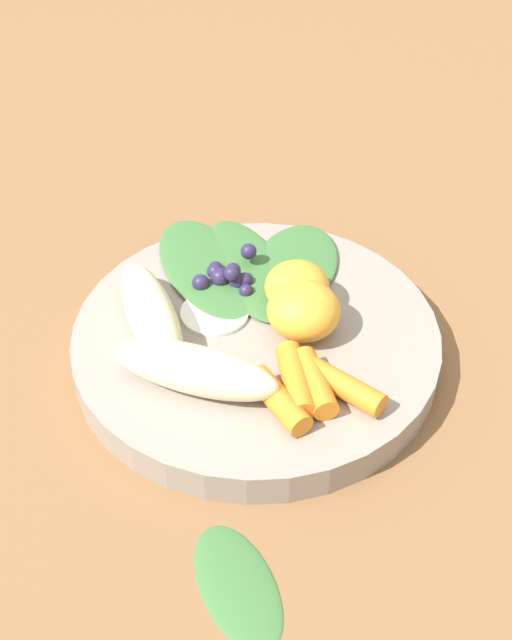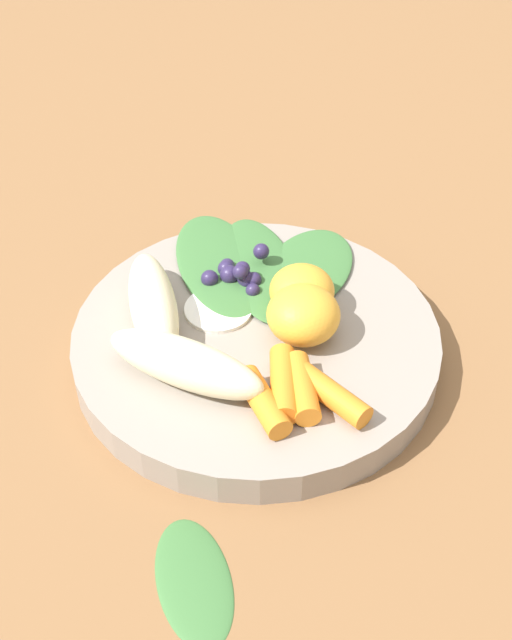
{
  "view_description": "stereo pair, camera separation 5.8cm",
  "coord_description": "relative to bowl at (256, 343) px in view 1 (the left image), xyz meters",
  "views": [
    {
      "loc": [
        -0.32,
        0.29,
        0.42
      ],
      "look_at": [
        0.0,
        0.0,
        0.03
      ],
      "focal_mm": 46.6,
      "sensor_mm": 36.0,
      "label": 1
    },
    {
      "loc": [
        -0.35,
        0.24,
        0.42
      ],
      "look_at": [
        0.0,
        0.0,
        0.03
      ],
      "focal_mm": 46.6,
      "sensor_mm": 36.0,
      "label": 2
    }
  ],
  "objects": [
    {
      "name": "ground_plane",
      "position": [
        0.0,
        0.0,
        -0.01
      ],
      "size": [
        2.4,
        2.4,
        0.0
      ],
      "primitive_type": "plane",
      "color": "brown"
    },
    {
      "name": "banana_peeled_left",
      "position": [
        -0.01,
        0.07,
        0.03
      ],
      "size": [
        0.11,
        0.08,
        0.03
      ],
      "primitive_type": "ellipsoid",
      "rotation": [
        0.0,
        0.0,
        3.65
      ],
      "color": "beige",
      "rests_on": "bowl"
    },
    {
      "name": "banana_peeled_right",
      "position": [
        0.05,
        0.05,
        0.03
      ],
      "size": [
        0.12,
        0.07,
        0.03
      ],
      "primitive_type": "ellipsoid",
      "rotation": [
        0.0,
        0.0,
        2.75
      ],
      "color": "beige",
      "rests_on": "bowl"
    },
    {
      "name": "kale_leaf_stray",
      "position": [
        -0.13,
        0.13,
        -0.01
      ],
      "size": [
        0.09,
        0.07,
        0.01
      ],
      "primitive_type": "ellipsoid",
      "rotation": [
        0.0,
        0.0,
        2.8
      ],
      "color": "#3D7038",
      "rests_on": "ground_plane"
    },
    {
      "name": "kale_leaf_right",
      "position": [
        0.05,
        -0.04,
        0.01
      ],
      "size": [
        0.14,
        0.1,
        0.0
      ],
      "primitive_type": "ellipsoid",
      "rotation": [
        0.0,
        0.0,
        5.89
      ],
      "color": "#3D7038",
      "rests_on": "bowl"
    },
    {
      "name": "bowl",
      "position": [
        0.0,
        0.0,
        0.0
      ],
      "size": [
        0.26,
        0.26,
        0.02
      ],
      "primitive_type": "cylinder",
      "color": "gray",
      "rests_on": "ground_plane"
    },
    {
      "name": "carrot_rear",
      "position": [
        -0.08,
        -0.0,
        0.02
      ],
      "size": [
        0.06,
        0.03,
        0.02
      ],
      "primitive_type": "cylinder",
      "rotation": [
        0.0,
        1.57,
        3.29
      ],
      "color": "orange",
      "rests_on": "bowl"
    },
    {
      "name": "coconut_shred_patch",
      "position": [
        0.03,
        0.01,
        0.01
      ],
      "size": [
        0.05,
        0.05,
        0.0
      ],
      "primitive_type": "cylinder",
      "color": "white",
      "rests_on": "bowl"
    },
    {
      "name": "carrot_front",
      "position": [
        -0.06,
        0.04,
        0.02
      ],
      "size": [
        0.05,
        0.03,
        0.02
      ],
      "primitive_type": "cylinder",
      "rotation": [
        0.0,
        1.57,
        2.96
      ],
      "color": "orange",
      "rests_on": "bowl"
    },
    {
      "name": "blueberry_pile",
      "position": [
        0.05,
        -0.02,
        0.02
      ],
      "size": [
        0.05,
        0.06,
        0.02
      ],
      "color": "#2D234C",
      "rests_on": "bowl"
    },
    {
      "name": "orange_segment_near",
      "position": [
        0.0,
        -0.04,
        0.03
      ],
      "size": [
        0.05,
        0.05,
        0.03
      ],
      "primitive_type": "ellipsoid",
      "color": "#F4A833",
      "rests_on": "bowl"
    },
    {
      "name": "kale_leaf_rear",
      "position": [
        0.08,
        -0.02,
        0.01
      ],
      "size": [
        0.14,
        0.1,
        0.0
      ],
      "primitive_type": "ellipsoid",
      "rotation": [
        0.0,
        0.0,
        5.95
      ],
      "color": "#3D7038",
      "rests_on": "bowl"
    },
    {
      "name": "carrot_mid_right",
      "position": [
        -0.07,
        0.01,
        0.02
      ],
      "size": [
        0.05,
        0.04,
        0.02
      ],
      "primitive_type": "cylinder",
      "rotation": [
        0.0,
        1.57,
        2.65
      ],
      "color": "orange",
      "rests_on": "bowl"
    },
    {
      "name": "kale_leaf_left",
      "position": [
        0.03,
        -0.07,
        0.01
      ],
      "size": [
        0.11,
        0.12,
        0.0
      ],
      "primitive_type": "ellipsoid",
      "rotation": [
        0.0,
        0.0,
        5.28
      ],
      "color": "#3D7038",
      "rests_on": "bowl"
    },
    {
      "name": "orange_segment_far",
      "position": [
        -0.02,
        -0.02,
        0.03
      ],
      "size": [
        0.05,
        0.05,
        0.04
      ],
      "primitive_type": "ellipsoid",
      "color": "#F4A833",
      "rests_on": "bowl"
    },
    {
      "name": "carrot_mid_left",
      "position": [
        -0.06,
        0.02,
        0.02
      ],
      "size": [
        0.06,
        0.05,
        0.02
      ],
      "primitive_type": "cylinder",
      "rotation": [
        0.0,
        1.57,
        2.54
      ],
      "color": "orange",
      "rests_on": "bowl"
    }
  ]
}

